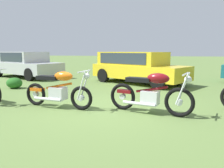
% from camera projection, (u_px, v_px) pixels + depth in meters
% --- Properties ---
extents(ground_plane, '(120.00, 120.00, 0.00)m').
position_uv_depth(ground_plane, '(104.00, 108.00, 5.74)').
color(ground_plane, '#567038').
extents(motorcycle_orange, '(2.01, 0.64, 1.02)m').
position_uv_depth(motorcycle_orange, '(58.00, 89.00, 5.70)').
color(motorcycle_orange, black).
rests_on(motorcycle_orange, ground).
extents(motorcycle_maroon, '(2.04, 0.76, 1.02)m').
position_uv_depth(motorcycle_maroon, '(150.00, 93.00, 5.18)').
color(motorcycle_maroon, black).
rests_on(motorcycle_maroon, ground).
extents(car_silver, '(4.74, 3.18, 1.43)m').
position_uv_depth(car_silver, '(25.00, 63.00, 12.36)').
color(car_silver, '#B2B5BA').
rests_on(car_silver, ground).
extents(car_yellow, '(4.70, 3.60, 1.43)m').
position_uv_depth(car_yellow, '(136.00, 65.00, 10.10)').
color(car_yellow, gold).
rests_on(car_yellow, ground).
extents(shrub_low, '(0.64, 0.53, 0.43)m').
position_uv_depth(shrub_low, '(14.00, 83.00, 8.71)').
color(shrub_low, '#235F1E').
rests_on(shrub_low, ground).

